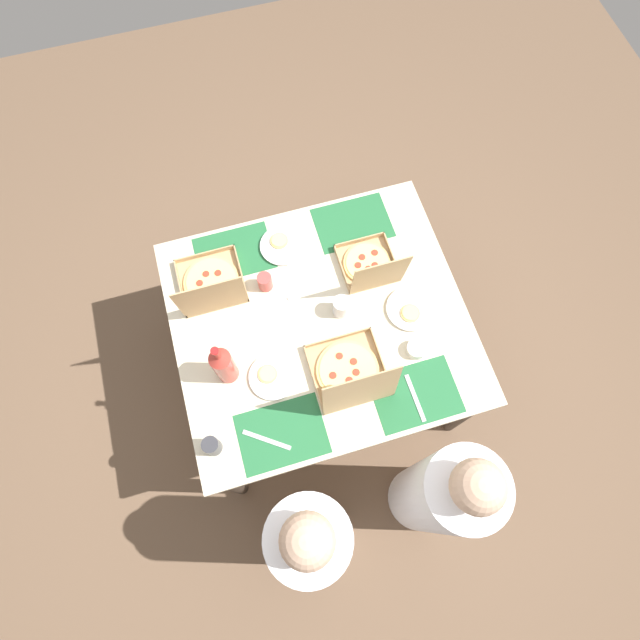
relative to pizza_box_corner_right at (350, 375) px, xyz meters
name	(u,v)px	position (x,y,z in m)	size (l,w,h in m)	color
ground_plane	(320,366)	(0.05, -0.29, -0.80)	(6.00, 6.00, 0.00)	brown
dining_table	(320,328)	(0.05, -0.29, -0.15)	(1.31, 1.18, 0.75)	#3F3328
placemat_near_left	(353,223)	(-0.25, -0.73, -0.05)	(0.36, 0.26, 0.00)	#236638
placemat_near_right	(234,253)	(0.34, -0.73, -0.05)	(0.36, 0.26, 0.00)	#236638
placemat_far_left	(416,394)	(-0.25, 0.15, -0.05)	(0.36, 0.26, 0.00)	#236638
placemat_far_right	(282,434)	(0.34, 0.15, -0.05)	(0.36, 0.26, 0.00)	#236638
pizza_box_corner_right	(350,375)	(0.00, 0.00, 0.00)	(0.31, 0.31, 0.34)	tan
pizza_box_edge_far	(370,266)	(-0.24, -0.47, -0.01)	(0.25, 0.28, 0.29)	tan
pizza_box_center	(211,285)	(0.47, -0.58, 0.00)	(0.29, 0.33, 0.32)	tan
plate_near_right	(273,376)	(0.32, -0.10, -0.04)	(0.21, 0.21, 0.03)	white
plate_near_left	(410,309)	(-0.36, -0.22, -0.04)	(0.22, 0.22, 0.03)	white
plate_middle	(282,245)	(0.11, -0.70, -0.04)	(0.21, 0.21, 0.03)	white
soda_bottle	(223,365)	(0.49, -0.17, 0.08)	(0.09, 0.09, 0.32)	#B2382D
cup_red	(265,282)	(0.24, -0.52, -0.01)	(0.07, 0.07, 0.09)	#BF4742
cup_clear_right	(341,307)	(-0.06, -0.31, 0.00)	(0.08, 0.08, 0.10)	silver
cup_spare	(212,446)	(0.62, 0.12, 0.00)	(0.07, 0.07, 0.10)	#333338
condiment_bowl	(416,349)	(-0.31, -0.04, -0.03)	(0.09, 0.09, 0.04)	white
knife_by_far_right	(267,440)	(0.41, 0.15, -0.05)	(0.21, 0.02, 0.01)	#B7B7BC
knife_by_near_right	(415,398)	(-0.24, 0.16, -0.05)	(0.21, 0.02, 0.01)	#B7B7BC
knife_by_near_left	(308,289)	(0.06, -0.45, -0.05)	(0.21, 0.02, 0.01)	#B7B7BC
diner_left_seat	(440,494)	(-0.25, 0.56, -0.26)	(0.32, 0.32, 1.20)	white
diner_right_seat	(310,535)	(0.34, 0.56, -0.28)	(0.32, 0.32, 1.16)	white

